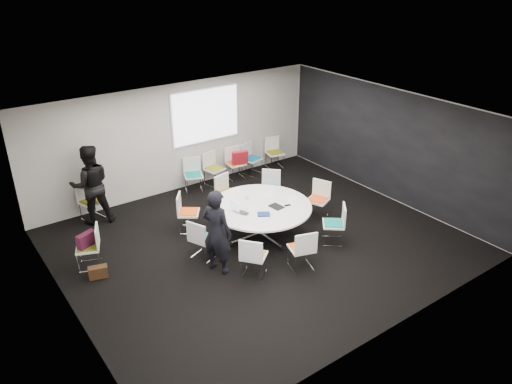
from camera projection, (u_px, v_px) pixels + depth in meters
room_shell at (263, 183)px, 10.26m from camera, size 8.08×7.08×2.88m
conference_table at (260, 213)px, 10.87m from camera, size 2.22×2.22×0.73m
projection_screen at (206, 116)px, 12.97m from camera, size 1.90×0.03×1.35m
chair_ring_a at (317, 206)px, 11.75m from camera, size 0.60×0.60×0.88m
chair_ring_b at (270, 195)px, 12.31m from camera, size 0.64×0.64×0.88m
chair_ring_c at (228, 199)px, 12.08m from camera, size 0.55×0.54×0.88m
chair_ring_d at (189, 219)px, 11.17m from camera, size 0.63×0.64×0.88m
chair_ring_e at (203, 246)px, 10.16m from camera, size 0.59×0.60×0.88m
chair_ring_f at (254, 264)px, 9.58m from camera, size 0.64×0.64×0.88m
chair_ring_g at (301, 256)px, 9.82m from camera, size 0.58×0.57×0.88m
chair_ring_h at (333, 231)px, 10.71m from camera, size 0.64×0.64×0.88m
chair_back_a at (194, 181)px, 13.05m from camera, size 0.59×0.58×0.88m
chair_back_b at (214, 175)px, 13.43m from camera, size 0.54×0.53×0.88m
chair_back_c at (236, 169)px, 13.79m from camera, size 0.50×0.49×0.88m
chair_back_d at (252, 165)px, 14.08m from camera, size 0.56×0.55×0.88m
chair_back_e at (274, 158)px, 14.51m from camera, size 0.55×0.54×0.88m
chair_spare_left at (90, 254)px, 9.87m from camera, size 0.59×0.60×0.88m
chair_person_back at (92, 208)px, 11.66m from camera, size 0.57×0.56×0.88m
person_main at (217, 232)px, 9.50m from camera, size 0.64×0.75×1.74m
person_back at (91, 185)px, 11.25m from camera, size 1.04×0.89×1.88m
laptop at (243, 211)px, 10.51m from camera, size 0.32×0.39×0.03m
laptop_lid at (234, 206)px, 10.49m from camera, size 0.05×0.30×0.22m
notebook_black at (276, 207)px, 10.72m from camera, size 0.25×0.32×0.02m
tablet_folio at (264, 214)px, 10.40m from camera, size 0.33×0.31×0.03m
papers_right at (269, 195)px, 11.27m from camera, size 0.36×0.31×0.00m
papers_front at (291, 199)px, 11.06m from camera, size 0.33×0.26×0.00m
cup at (247, 197)px, 11.06m from camera, size 0.08×0.08×0.09m
phone at (288, 205)px, 10.79m from camera, size 0.15×0.10×0.01m
maroon_bag at (86, 240)px, 9.71m from camera, size 0.42×0.29×0.28m
brown_bag at (98, 272)px, 9.59m from camera, size 0.39×0.25×0.24m
red_jacket at (240, 157)px, 13.44m from camera, size 0.47×0.28×0.36m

